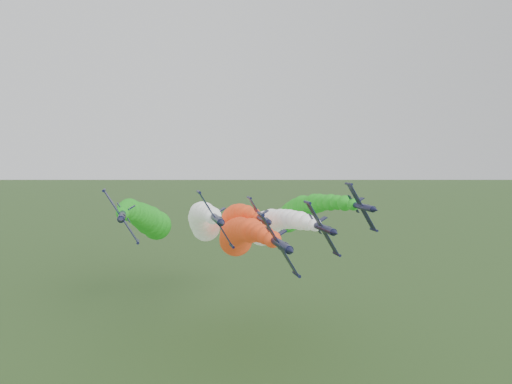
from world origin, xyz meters
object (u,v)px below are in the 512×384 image
jet_lead (237,236)px  jet_outer_right (295,213)px  jet_inner_left (203,221)px  jet_outer_left (147,220)px  jet_trail (234,221)px  jet_inner_right (267,227)px

jet_lead → jet_outer_right: bearing=40.5°
jet_lead → jet_inner_left: 12.91m
jet_outer_left → jet_trail: 26.13m
jet_outer_right → jet_outer_left: bearing=-179.9°
jet_outer_left → jet_inner_left: bearing=-26.9°
jet_inner_left → jet_inner_right: (17.14, -1.14, -1.86)m
jet_inner_left → jet_outer_right: size_ratio=1.00×
jet_outer_right → jet_trail: (-17.11, 5.90, -2.37)m
jet_outer_left → jet_trail: bearing=13.3°
jet_trail → jet_outer_left: bearing=-166.7°
jet_inner_left → jet_trail: jet_inner_left is taller
jet_outer_left → jet_outer_right: size_ratio=1.00×
jet_trail → jet_inner_right: bearing=-66.7°
jet_trail → jet_outer_right: bearing=-19.0°
jet_inner_right → jet_outer_left: (-31.57, 8.44, 1.84)m
jet_lead → jet_inner_left: bearing=124.6°
jet_lead → jet_inner_right: (9.94, 9.30, 0.56)m
jet_inner_left → jet_outer_right: (28.05, 7.39, 0.49)m
jet_inner_left → jet_outer_right: 29.01m
jet_lead → jet_outer_left: jet_outer_left is taller
jet_inner_left → jet_inner_right: size_ratio=1.00×
jet_lead → jet_trail: jet_lead is taller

